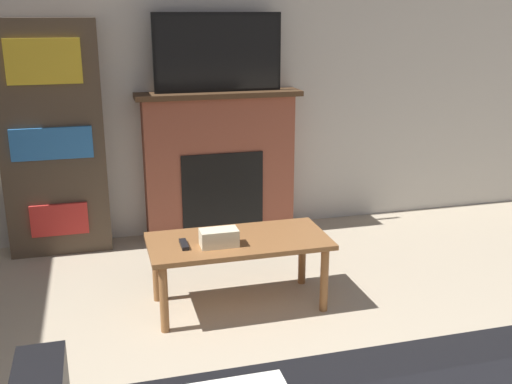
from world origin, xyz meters
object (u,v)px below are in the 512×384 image
at_px(fireplace, 220,164).
at_px(bookshelf, 53,139).
at_px(coffee_table, 239,248).
at_px(tv, 218,53).

relative_size(fireplace, bookshelf, 0.75).
distance_m(fireplace, coffee_table, 1.30).
bearing_deg(fireplace, tv, -90.00).
bearing_deg(bookshelf, fireplace, 1.02).
bearing_deg(coffee_table, fireplace, 83.17).
xyz_separation_m(tv, bookshelf, (-1.24, -0.00, -0.60)).
height_order(coffee_table, bookshelf, bookshelf).
relative_size(fireplace, tv, 1.31).
bearing_deg(fireplace, bookshelf, -178.98).
height_order(tv, coffee_table, tv).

